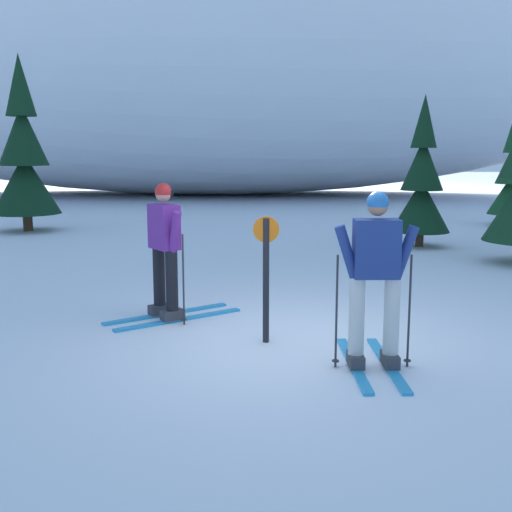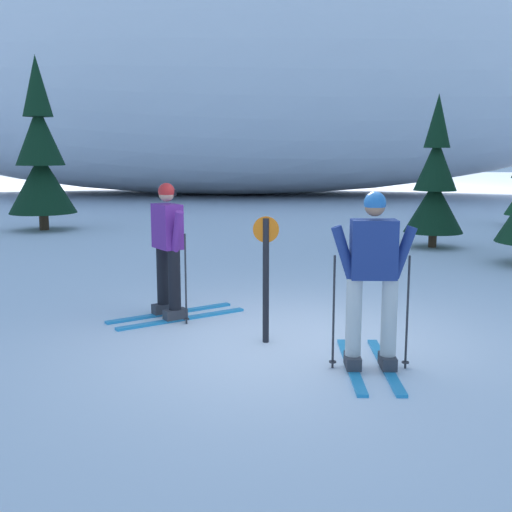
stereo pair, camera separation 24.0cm
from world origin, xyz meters
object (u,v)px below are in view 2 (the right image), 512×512
object	(u,v)px
skier_purple_jacket	(168,249)
skier_navy_jacket	(372,278)
pine_tree_far_left	(40,158)
trail_marker_post	(266,271)
pine_tree_center_left	(435,184)

from	to	relation	value
skier_purple_jacket	skier_navy_jacket	distance (m)	2.88
skier_purple_jacket	pine_tree_far_left	bearing A→B (deg)	121.26
trail_marker_post	pine_tree_far_left	bearing A→B (deg)	124.27
trail_marker_post	pine_tree_center_left	bearing A→B (deg)	65.54
skier_purple_jacket	trail_marker_post	distance (m)	1.55
pine_tree_far_left	skier_navy_jacket	bearing A→B (deg)	-53.92
skier_purple_jacket	pine_tree_far_left	distance (m)	10.12
skier_navy_jacket	pine_tree_far_left	size ratio (longest dim) A/B	0.38
pine_tree_far_left	trail_marker_post	size ratio (longest dim) A/B	3.28
skier_purple_jacket	skier_navy_jacket	world-z (taller)	skier_navy_jacket
skier_purple_jacket	pine_tree_center_left	size ratio (longest dim) A/B	0.51
pine_tree_far_left	trail_marker_post	world-z (taller)	pine_tree_far_left
skier_purple_jacket	pine_tree_far_left	size ratio (longest dim) A/B	0.37
pine_tree_center_left	trail_marker_post	xyz separation A→B (m)	(-3.25, -7.15, -0.59)
skier_navy_jacket	pine_tree_center_left	world-z (taller)	pine_tree_center_left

